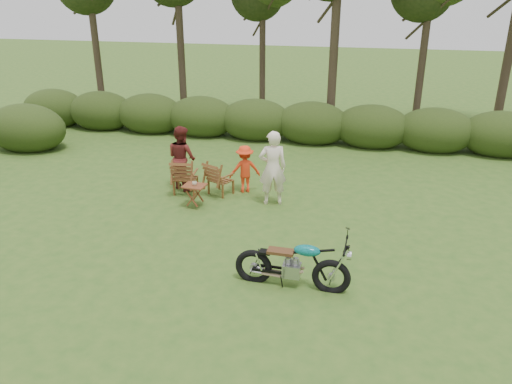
% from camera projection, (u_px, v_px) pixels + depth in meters
% --- Properties ---
extents(ground, '(80.00, 80.00, 0.00)m').
position_uv_depth(ground, '(246.00, 276.00, 9.19)').
color(ground, '#30541C').
rests_on(ground, ground).
extents(tree_line, '(22.52, 11.62, 8.14)m').
position_uv_depth(tree_line, '(335.00, 25.00, 16.41)').
color(tree_line, '#33271B').
rests_on(tree_line, ground).
extents(motorcycle, '(1.96, 0.77, 1.11)m').
position_uv_depth(motorcycle, '(291.00, 285.00, 8.89)').
color(motorcycle, '#0DB2AD').
rests_on(motorcycle, ground).
extents(lawn_chair_right, '(0.81, 0.81, 0.89)m').
position_uv_depth(lawn_chair_right, '(221.00, 194.00, 12.87)').
color(lawn_chair_right, '#622E18').
rests_on(lawn_chair_right, ground).
extents(lawn_chair_left, '(0.72, 0.72, 0.94)m').
position_uv_depth(lawn_chair_left, '(186.00, 193.00, 12.95)').
color(lawn_chair_left, brown).
rests_on(lawn_chair_left, ground).
extents(side_table, '(0.57, 0.49, 0.56)m').
position_uv_depth(side_table, '(195.00, 196.00, 12.01)').
color(side_table, '#5D2B17').
rests_on(side_table, ground).
extents(cup, '(0.15, 0.15, 0.09)m').
position_uv_depth(cup, '(195.00, 183.00, 11.90)').
color(cup, beige).
rests_on(cup, side_table).
extents(adult_a, '(0.77, 0.63, 1.84)m').
position_uv_depth(adult_a, '(272.00, 203.00, 12.30)').
color(adult_a, '#F8E2CC').
rests_on(adult_a, ground).
extents(adult_b, '(1.03, 0.97, 1.68)m').
position_uv_depth(adult_b, '(184.00, 188.00, 13.27)').
color(adult_b, maroon).
rests_on(adult_b, ground).
extents(child, '(0.92, 0.76, 1.24)m').
position_uv_depth(child, '(245.00, 191.00, 13.02)').
color(child, red).
rests_on(child, ground).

